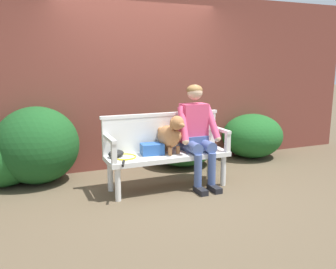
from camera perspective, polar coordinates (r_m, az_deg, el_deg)
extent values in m
plane|color=brown|center=(4.77, 0.00, -8.45)|extent=(40.00, 40.00, 0.00)
cube|color=brown|center=(5.71, -5.04, 8.40)|extent=(8.00, 0.30, 2.65)
ellipsoid|color=#194C1E|center=(5.15, -20.06, -1.62)|extent=(1.12, 1.04, 1.05)
ellipsoid|color=#286B2D|center=(5.72, 2.38, -1.79)|extent=(1.03, 0.96, 0.64)
ellipsoid|color=#1E5B23|center=(6.36, 13.23, -0.19)|extent=(1.05, 0.97, 0.75)
ellipsoid|color=#1E5B23|center=(5.20, -24.89, -3.27)|extent=(0.99, 0.75, 0.80)
cube|color=white|center=(4.64, 0.00, -3.39)|extent=(1.60, 0.49, 0.06)
cylinder|color=white|center=(4.32, -7.95, -7.86)|extent=(0.07, 0.07, 0.41)
cylinder|color=white|center=(4.87, 8.75, -5.69)|extent=(0.07, 0.07, 0.41)
cylinder|color=white|center=(4.67, -9.13, -6.44)|extent=(0.07, 0.07, 0.41)
cylinder|color=white|center=(5.17, 6.60, -4.59)|extent=(0.07, 0.07, 0.41)
cube|color=white|center=(4.78, -1.00, 0.24)|extent=(1.60, 0.05, 0.46)
cube|color=white|center=(4.74, -1.01, 3.20)|extent=(1.64, 0.06, 0.04)
cube|color=white|center=(4.19, -8.56, -3.05)|extent=(0.06, 0.06, 0.24)
cube|color=white|center=(4.35, -9.28, -0.63)|extent=(0.06, 0.49, 0.04)
cube|color=white|center=(4.77, 9.42, -1.29)|extent=(0.06, 0.06, 0.24)
cube|color=white|center=(4.92, 8.20, 0.79)|extent=(0.06, 0.49, 0.04)
cube|color=black|center=(4.59, 5.19, -8.87)|extent=(0.10, 0.24, 0.07)
cylinder|color=#475B93|center=(4.58, 4.77, -5.70)|extent=(0.10, 0.10, 0.42)
cylinder|color=#475B93|center=(4.64, 3.93, -2.02)|extent=(0.15, 0.32, 0.15)
cube|color=black|center=(4.68, 7.38, -8.51)|extent=(0.10, 0.24, 0.07)
cylinder|color=#475B93|center=(4.67, 6.96, -5.40)|extent=(0.10, 0.10, 0.42)
cylinder|color=#475B93|center=(4.73, 6.10, -1.80)|extent=(0.15, 0.32, 0.15)
cube|color=#475B93|center=(4.82, 4.16, -1.28)|extent=(0.32, 0.24, 0.20)
cube|color=#E04770|center=(4.79, 4.09, 1.81)|extent=(0.34, 0.22, 0.52)
cylinder|color=#E04770|center=(4.59, 2.42, 1.66)|extent=(0.14, 0.33, 0.45)
sphere|color=#DBB28E|center=(4.51, 2.80, -1.09)|extent=(0.09, 0.09, 0.09)
cylinder|color=#E04770|center=(4.78, 6.99, 1.98)|extent=(0.14, 0.33, 0.45)
sphere|color=#DBB28E|center=(4.73, 7.84, -0.62)|extent=(0.09, 0.09, 0.09)
sphere|color=#DBB28E|center=(4.72, 4.27, 6.68)|extent=(0.20, 0.20, 0.20)
ellipsoid|color=olive|center=(4.73, 4.22, 7.06)|extent=(0.21, 0.21, 0.14)
cylinder|color=#AD7042|center=(4.54, 0.33, -2.72)|extent=(0.05, 0.05, 0.10)
cylinder|color=#AD7042|center=(4.62, 1.58, -2.47)|extent=(0.05, 0.05, 0.10)
cylinder|color=#AD7042|center=(4.70, -1.35, -2.23)|extent=(0.05, 0.05, 0.10)
cylinder|color=#AD7042|center=(4.78, -0.11, -1.99)|extent=(0.05, 0.05, 0.10)
ellipsoid|color=#AD7042|center=(4.62, 0.11, -0.30)|extent=(0.33, 0.41, 0.29)
sphere|color=#AD7042|center=(4.53, 1.12, -0.26)|extent=(0.17, 0.17, 0.17)
sphere|color=#AD7042|center=(4.47, 1.43, 1.85)|extent=(0.18, 0.18, 0.18)
ellipsoid|color=#AD7042|center=(4.41, 2.11, 1.49)|extent=(0.10, 0.12, 0.07)
ellipsoid|color=#AD7042|center=(4.43, 0.58, 1.61)|extent=(0.06, 0.06, 0.13)
ellipsoid|color=#AD7042|center=(4.53, 2.06, 1.82)|extent=(0.06, 0.06, 0.13)
sphere|color=#AD7042|center=(4.74, -1.20, 0.70)|extent=(0.08, 0.08, 0.08)
torus|color=yellow|center=(4.47, -6.87, -3.53)|extent=(0.37, 0.37, 0.02)
cylinder|color=silver|center=(4.47, -6.86, -3.62)|extent=(0.25, 0.25, 0.00)
cube|color=yellow|center=(4.31, -6.98, -4.04)|extent=(0.06, 0.08, 0.02)
cylinder|color=black|center=(4.18, -7.09, -4.55)|extent=(0.10, 0.22, 0.03)
ellipsoid|color=black|center=(4.50, -8.23, -3.02)|extent=(0.28, 0.26, 0.09)
cube|color=#2856A3|center=(4.58, -2.54, -2.31)|extent=(0.30, 0.23, 0.14)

